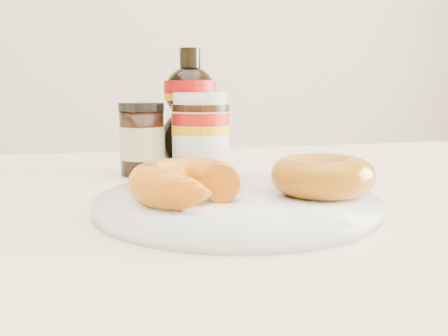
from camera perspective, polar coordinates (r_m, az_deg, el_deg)
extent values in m
cube|color=beige|center=(0.57, -0.29, -5.37)|extent=(1.40, 0.90, 0.04)
cylinder|color=#C6B28C|center=(1.29, 23.86, -15.40)|extent=(0.06, 0.06, 0.71)
cylinder|color=white|center=(0.51, 1.45, -3.98)|extent=(0.28, 0.28, 0.01)
torus|color=white|center=(0.51, 1.45, -3.87)|extent=(0.28, 0.28, 0.01)
torus|color=#CF540B|center=(0.48, -4.49, -1.64)|extent=(0.14, 0.14, 0.04)
torus|color=#AD5A0B|center=(0.52, 11.17, -0.86)|extent=(0.14, 0.14, 0.04)
cylinder|color=white|center=(0.71, -2.69, 3.18)|extent=(0.08, 0.08, 0.10)
cylinder|color=#890D04|center=(0.71, -2.70, 5.66)|extent=(0.08, 0.08, 0.02)
cylinder|color=#D89905|center=(0.71, -2.69, 4.41)|extent=(0.08, 0.08, 0.01)
cylinder|color=black|center=(0.71, -2.71, 6.90)|extent=(0.08, 0.08, 0.01)
cylinder|color=white|center=(0.71, -2.72, 7.84)|extent=(0.08, 0.08, 0.02)
cylinder|color=black|center=(0.71, -9.33, 2.87)|extent=(0.06, 0.06, 0.09)
cylinder|color=beige|center=(0.71, -9.33, 2.87)|extent=(0.06, 0.06, 0.05)
cylinder|color=black|center=(0.71, -9.43, 6.92)|extent=(0.06, 0.06, 0.01)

